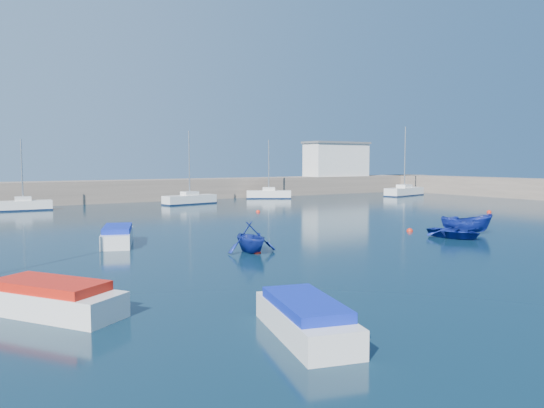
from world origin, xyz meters
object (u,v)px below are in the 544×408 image
sailboat_5 (23,205)px  dinghy_right (467,224)px  motorboat_0 (50,299)px  sailboat_8 (404,191)px  dinghy_center (454,232)px  sailboat_6 (190,199)px  harbor_office (336,160)px  motorboat_3 (305,318)px  dinghy_left (251,237)px  sailboat_7 (269,194)px  motorboat_1 (118,236)px

sailboat_5 → dinghy_right: size_ratio=2.03×
motorboat_0 → sailboat_8: bearing=0.2°
motorboat_0 → dinghy_right: bearing=-23.3°
dinghy_center → sailboat_6: bearing=88.2°
harbor_office → motorboat_3: harbor_office is taller
sailboat_6 → motorboat_3: sailboat_6 is taller
sailboat_8 → dinghy_left: (-42.30, -29.27, 0.18)m
sailboat_6 → motorboat_0: bearing=140.1°
harbor_office → sailboat_6: sailboat_6 is taller
sailboat_8 → sailboat_5: bearing=71.8°
dinghy_left → dinghy_center: bearing=-4.9°
dinghy_left → sailboat_7: bearing=61.4°
motorboat_0 → dinghy_right: (26.87, 4.95, 0.16)m
motorboat_1 → sailboat_5: bearing=113.7°
sailboat_5 → sailboat_6: 17.27m
harbor_office → sailboat_7: bearing=-162.1°
sailboat_7 → dinghy_right: bearing=-160.1°
sailboat_5 → motorboat_3: size_ratio=1.48×
sailboat_8 → sailboat_7: bearing=60.5°
motorboat_1 → dinghy_center: 20.86m
dinghy_right → motorboat_3: bearing=147.8°
motorboat_1 → harbor_office: bearing=57.5°
sailboat_8 → dinghy_right: sailboat_8 is taller
harbor_office → motorboat_0: bearing=-136.9°
sailboat_8 → motorboat_3: 63.64m
dinghy_center → sailboat_5: bearing=112.7°
sailboat_5 → sailboat_6: sailboat_6 is taller
motorboat_3 → dinghy_center: 21.84m
sailboat_8 → motorboat_0: bearing=110.0°
sailboat_7 → dinghy_center: (-9.20, -37.02, -0.23)m
motorboat_0 → motorboat_1: 14.36m
harbor_office → dinghy_center: 48.97m
sailboat_6 → motorboat_3: (-15.83, -44.30, -0.08)m
harbor_office → sailboat_7: size_ratio=1.30×
motorboat_3 → dinghy_right: bearing=42.5°
dinghy_left → sailboat_6: bearing=76.8°
sailboat_5 → sailboat_6: bearing=-89.8°
sailboat_5 → motorboat_1: (1.66, -26.60, -0.03)m
sailboat_7 → motorboat_0: 53.58m
sailboat_7 → motorboat_3: bearing=-179.9°
sailboat_7 → motorboat_3: 55.25m
motorboat_1 → dinghy_left: (5.28, -6.42, 0.29)m
dinghy_right → sailboat_7: bearing=19.2°
motorboat_0 → motorboat_1: (5.93, 13.07, 0.00)m
harbor_office → dinghy_center: harbor_office is taller
motorboat_1 → dinghy_left: 8.32m
motorboat_3 → motorboat_0: bearing=148.3°
sailboat_7 → dinghy_center: 38.15m
sailboat_5 → motorboat_3: (1.38, -45.70, -0.06)m
sailboat_6 → sailboat_8: (32.03, -2.36, 0.06)m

